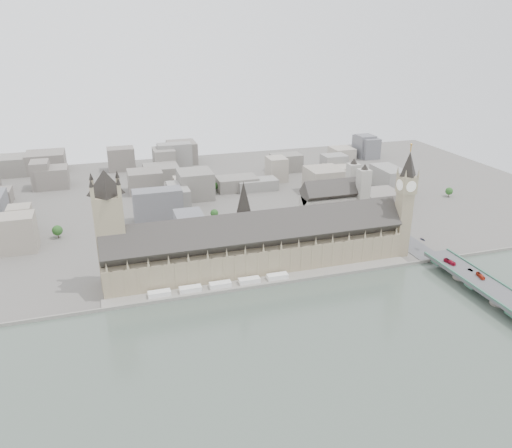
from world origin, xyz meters
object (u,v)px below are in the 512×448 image
object	(u,v)px
elizabeth_tower	(405,197)
westminster_abbey	(335,204)
car_silver	(470,270)
car_approach	(423,239)
red_bus_north	(450,262)
palace_of_westminster	(257,245)
westminster_bridge	(492,294)
victoria_tower	(110,224)
red_bus_south	(480,276)

from	to	relation	value
elizabeth_tower	westminster_abbey	world-z (taller)	elizabeth_tower
car_silver	car_approach	world-z (taller)	car_approach
elizabeth_tower	red_bus_north	world-z (taller)	elizabeth_tower
westminster_abbey	elizabeth_tower	bearing A→B (deg)	-72.71
palace_of_westminster	westminster_bridge	bearing A→B (deg)	-33.49
victoria_tower	westminster_bridge	world-z (taller)	victoria_tower
palace_of_westminster	car_approach	distance (m)	165.78
elizabeth_tower	victoria_tower	world-z (taller)	elizabeth_tower
palace_of_westminster	westminster_bridge	distance (m)	195.05
car_silver	palace_of_westminster	bearing A→B (deg)	145.32
red_bus_south	red_bus_north	bearing A→B (deg)	117.07
victoria_tower	red_bus_south	bearing A→B (deg)	-18.39
westminster_bridge	car_approach	world-z (taller)	car_approach
car_approach	victoria_tower	bearing A→B (deg)	161.64
westminster_bridge	car_approach	bearing A→B (deg)	88.18
elizabeth_tower	red_bus_south	distance (m)	94.19
westminster_abbey	red_bus_south	world-z (taller)	westminster_abbey
victoria_tower	car_silver	distance (m)	302.61
elizabeth_tower	victoria_tower	distance (m)	260.64
car_approach	elizabeth_tower	bearing A→B (deg)	170.54
victoria_tower	westminster_bridge	size ratio (longest dim) A/B	0.31
victoria_tower	red_bus_north	world-z (taller)	victoria_tower
elizabeth_tower	westminster_abbey	xyz separation A→B (m)	(-27.08, 87.00, -33.01)
victoria_tower	car_silver	bearing A→B (deg)	-16.02
westminster_abbey	car_approach	distance (m)	101.13
elizabeth_tower	victoria_tower	xyz separation A→B (m)	(-260.00, 18.00, -2.88)
red_bus_south	car_silver	bearing A→B (deg)	99.47
car_silver	elizabeth_tower	bearing A→B (deg)	103.27
elizabeth_tower	car_approach	size ratio (longest dim) A/B	19.86
elizabeth_tower	victoria_tower	bearing A→B (deg)	176.04
elizabeth_tower	car_approach	distance (m)	54.38
palace_of_westminster	car_silver	size ratio (longest dim) A/B	60.40
red_bus_north	elizabeth_tower	bearing A→B (deg)	103.76
palace_of_westminster	red_bus_south	distance (m)	187.86
elizabeth_tower	westminster_bridge	distance (m)	111.81
westminster_abbey	westminster_bridge	bearing A→B (deg)	-74.36
elizabeth_tower	westminster_bridge	size ratio (longest dim) A/B	0.33
victoria_tower	car_silver	world-z (taller)	victoria_tower
red_bus_south	victoria_tower	bearing A→B (deg)	174.30
westminster_bridge	victoria_tower	bearing A→B (deg)	158.22
elizabeth_tower	car_approach	xyz separation A→B (m)	(27.12, 2.79, -47.05)
victoria_tower	car_approach	size ratio (longest dim) A/B	18.48
westminster_abbey	red_bus_south	size ratio (longest dim) A/B	6.29
palace_of_westminster	car_silver	xyz separation A→B (m)	(165.73, -76.34, -11.73)
westminster_bridge	westminster_abbey	size ratio (longest dim) A/B	4.78
red_bus_south	car_silver	distance (m)	12.84
victoria_tower	red_bus_north	distance (m)	290.36
red_bus_south	elizabeth_tower	bearing A→B (deg)	121.92
westminster_bridge	car_approach	xyz separation A→B (m)	(3.12, 98.29, 5.91)
palace_of_westminster	victoria_tower	distance (m)	126.41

